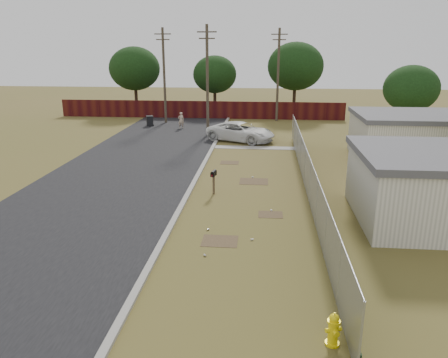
# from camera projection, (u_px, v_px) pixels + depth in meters

# --- Properties ---
(ground) EXTENTS (120.00, 120.00, 0.00)m
(ground) POSITION_uv_depth(u_px,v_px,m) (246.00, 199.00, 21.78)
(ground) COLOR brown
(ground) RESTS_ON ground
(street) EXTENTS (15.10, 60.00, 0.12)m
(street) POSITION_uv_depth(u_px,v_px,m) (153.00, 157.00, 30.04)
(street) COLOR black
(street) RESTS_ON ground
(chainlink_fence) EXTENTS (0.10, 27.06, 2.02)m
(chainlink_fence) POSITION_uv_depth(u_px,v_px,m) (308.00, 180.00, 22.24)
(chainlink_fence) COLOR #979A9F
(chainlink_fence) RESTS_ON ground
(privacy_fence) EXTENTS (30.00, 0.12, 1.80)m
(privacy_fence) POSITION_uv_depth(u_px,v_px,m) (200.00, 110.00, 45.85)
(privacy_fence) COLOR #47150F
(privacy_fence) RESTS_ON ground
(utility_poles) EXTENTS (12.60, 8.24, 9.00)m
(utility_poles) POSITION_uv_depth(u_px,v_px,m) (217.00, 76.00, 40.41)
(utility_poles) COLOR #4C4132
(utility_poles) RESTS_ON ground
(houses) EXTENTS (9.30, 17.24, 3.10)m
(houses) POSITION_uv_depth(u_px,v_px,m) (430.00, 158.00, 23.43)
(houses) COLOR white
(houses) RESTS_ON ground
(horizon_trees) EXTENTS (33.32, 31.94, 7.78)m
(horizon_trees) POSITION_uv_depth(u_px,v_px,m) (266.00, 75.00, 42.78)
(horizon_trees) COLOR #362618
(horizon_trees) RESTS_ON ground
(fire_hydrant) EXTENTS (0.47, 0.47, 0.93)m
(fire_hydrant) POSITION_uv_depth(u_px,v_px,m) (333.00, 330.00, 11.05)
(fire_hydrant) COLOR yellow
(fire_hydrant) RESTS_ON ground
(mailbox) EXTENTS (0.28, 0.55, 1.26)m
(mailbox) POSITION_uv_depth(u_px,v_px,m) (214.00, 175.00, 22.23)
(mailbox) COLOR brown
(mailbox) RESTS_ON ground
(pickup_truck) EXTENTS (6.00, 4.58, 1.52)m
(pickup_truck) POSITION_uv_depth(u_px,v_px,m) (241.00, 132.00, 34.84)
(pickup_truck) COLOR silver
(pickup_truck) RESTS_ON ground
(pedestrian) EXTENTS (0.64, 0.52, 1.52)m
(pedestrian) POSITION_uv_depth(u_px,v_px,m) (181.00, 120.00, 40.16)
(pedestrian) COLOR tan
(pedestrian) RESTS_ON ground
(trash_bin) EXTENTS (0.83, 0.81, 0.97)m
(trash_bin) POSITION_uv_depth(u_px,v_px,m) (150.00, 121.00, 41.52)
(trash_bin) COLOR black
(trash_bin) RESTS_ON ground
(scattered_litter) EXTENTS (2.75, 10.13, 0.07)m
(scattered_litter) POSITION_uv_depth(u_px,v_px,m) (240.00, 218.00, 19.31)
(scattered_litter) COLOR silver
(scattered_litter) RESTS_ON ground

